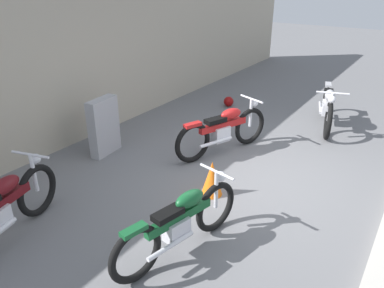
{
  "coord_description": "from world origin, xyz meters",
  "views": [
    {
      "loc": [
        -4.96,
        -1.98,
        3.06
      ],
      "look_at": [
        -0.44,
        1.02,
        0.55
      ],
      "focal_mm": 34.81,
      "sensor_mm": 36.0,
      "label": 1
    }
  ],
  "objects_px": {
    "motorcycle_silver": "(328,106)",
    "motorcycle_red": "(224,130)",
    "motorcycle_maroon": "(0,212)",
    "helmet": "(229,101)",
    "motorcycle_green": "(180,223)",
    "traffic_cone": "(212,178)",
    "stone_marker": "(104,127)"
  },
  "relations": [
    {
      "from": "motorcycle_maroon",
      "to": "helmet",
      "type": "bearing_deg",
      "value": -13.44
    },
    {
      "from": "stone_marker",
      "to": "motorcycle_maroon",
      "type": "relative_size",
      "value": 0.52
    },
    {
      "from": "traffic_cone",
      "to": "motorcycle_silver",
      "type": "bearing_deg",
      "value": -9.91
    },
    {
      "from": "traffic_cone",
      "to": "motorcycle_red",
      "type": "xyz_separation_m",
      "value": [
        1.37,
        0.58,
        0.17
      ]
    },
    {
      "from": "motorcycle_red",
      "to": "helmet",
      "type": "bearing_deg",
      "value": 47.5
    },
    {
      "from": "stone_marker",
      "to": "motorcycle_red",
      "type": "bearing_deg",
      "value": -55.41
    },
    {
      "from": "stone_marker",
      "to": "helmet",
      "type": "distance_m",
      "value": 3.68
    },
    {
      "from": "motorcycle_maroon",
      "to": "traffic_cone",
      "type": "bearing_deg",
      "value": -48.68
    },
    {
      "from": "traffic_cone",
      "to": "motorcycle_red",
      "type": "bearing_deg",
      "value": 22.74
    },
    {
      "from": "stone_marker",
      "to": "motorcycle_green",
      "type": "xyz_separation_m",
      "value": [
        -1.44,
        -2.71,
        -0.11
      ]
    },
    {
      "from": "motorcycle_silver",
      "to": "motorcycle_green",
      "type": "bearing_deg",
      "value": -20.62
    },
    {
      "from": "motorcycle_red",
      "to": "motorcycle_green",
      "type": "height_order",
      "value": "motorcycle_red"
    },
    {
      "from": "helmet",
      "to": "motorcycle_red",
      "type": "distance_m",
      "value": 2.66
    },
    {
      "from": "stone_marker",
      "to": "motorcycle_green",
      "type": "bearing_deg",
      "value": -117.98
    },
    {
      "from": "motorcycle_green",
      "to": "motorcycle_silver",
      "type": "relative_size",
      "value": 0.91
    },
    {
      "from": "stone_marker",
      "to": "traffic_cone",
      "type": "relative_size",
      "value": 1.91
    },
    {
      "from": "stone_marker",
      "to": "helmet",
      "type": "relative_size",
      "value": 4.24
    },
    {
      "from": "helmet",
      "to": "motorcycle_silver",
      "type": "bearing_deg",
      "value": -90.54
    },
    {
      "from": "traffic_cone",
      "to": "motorcycle_green",
      "type": "bearing_deg",
      "value": -165.2
    },
    {
      "from": "stone_marker",
      "to": "helmet",
      "type": "bearing_deg",
      "value": -9.81
    },
    {
      "from": "traffic_cone",
      "to": "motorcycle_red",
      "type": "distance_m",
      "value": 1.5
    },
    {
      "from": "traffic_cone",
      "to": "motorcycle_red",
      "type": "relative_size",
      "value": 0.28
    },
    {
      "from": "helmet",
      "to": "motorcycle_maroon",
      "type": "relative_size",
      "value": 0.12
    },
    {
      "from": "motorcycle_red",
      "to": "motorcycle_silver",
      "type": "distance_m",
      "value": 2.65
    },
    {
      "from": "helmet",
      "to": "motorcycle_red",
      "type": "relative_size",
      "value": 0.13
    },
    {
      "from": "motorcycle_silver",
      "to": "motorcycle_red",
      "type": "bearing_deg",
      "value": -44.7
    },
    {
      "from": "motorcycle_silver",
      "to": "traffic_cone",
      "type": "bearing_deg",
      "value": -27.04
    },
    {
      "from": "traffic_cone",
      "to": "helmet",
      "type": "bearing_deg",
      "value": 24.97
    },
    {
      "from": "motorcycle_maroon",
      "to": "motorcycle_red",
      "type": "bearing_deg",
      "value": -29.97
    },
    {
      "from": "motorcycle_maroon",
      "to": "motorcycle_silver",
      "type": "distance_m",
      "value": 6.47
    },
    {
      "from": "motorcycle_green",
      "to": "motorcycle_maroon",
      "type": "bearing_deg",
      "value": 130.94
    },
    {
      "from": "helmet",
      "to": "traffic_cone",
      "type": "distance_m",
      "value": 4.13
    }
  ]
}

